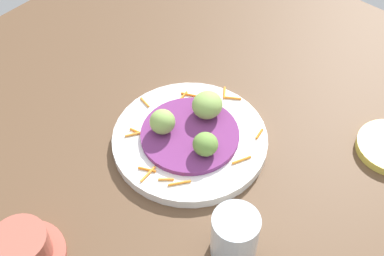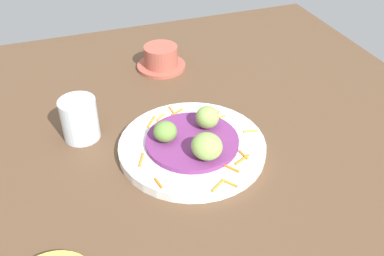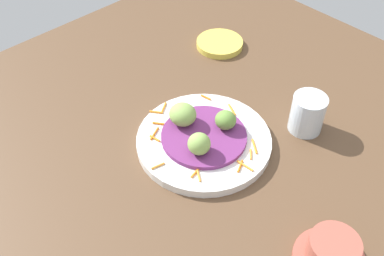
{
  "view_description": "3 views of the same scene",
  "coord_description": "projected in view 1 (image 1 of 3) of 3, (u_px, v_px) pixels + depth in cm",
  "views": [
    {
      "loc": [
        34.45,
        -40.68,
        67.55
      ],
      "look_at": [
        -1.62,
        0.32,
        5.65
      ],
      "focal_mm": 48.04,
      "sensor_mm": 36.0,
      "label": 1
    },
    {
      "loc": [
        18.07,
        55.66,
        51.01
      ],
      "look_at": [
        -2.06,
        -0.82,
        6.29
      ],
      "focal_mm": 41.01,
      "sensor_mm": 36.0,
      "label": 2
    },
    {
      "loc": [
        -43.87,
        -41.04,
        64.48
      ],
      "look_at": [
        -3.17,
        1.82,
        5.92
      ],
      "focal_mm": 42.03,
      "sensor_mm": 36.0,
      "label": 3
    }
  ],
  "objects": [
    {
      "name": "table_surface",
      "position": [
        198.0,
        152.0,
        0.85
      ],
      "size": [
        110.0,
        110.0,
        2.0
      ],
      "primitive_type": "cube",
      "color": "brown",
      "rests_on": "ground"
    },
    {
      "name": "water_glass",
      "position": [
        235.0,
        235.0,
        0.69
      ],
      "size": [
        6.55,
        6.55,
        7.73
      ],
      "primitive_type": "cylinder",
      "color": "silver",
      "rests_on": "table_surface"
    },
    {
      "name": "main_plate",
      "position": [
        192.0,
        138.0,
        0.85
      ],
      "size": [
        25.52,
        25.52,
        1.71
      ],
      "primitive_type": "cylinder",
      "color": "white",
      "rests_on": "table_surface"
    },
    {
      "name": "guac_scoop_left",
      "position": [
        162.0,
        122.0,
        0.82
      ],
      "size": [
        5.68,
        5.68,
        4.05
      ],
      "primitive_type": "ellipsoid",
      "rotation": [
        0.0,
        0.0,
        5.74
      ],
      "color": "#84A851",
      "rests_on": "cabbage_bed"
    },
    {
      "name": "cabbage_bed",
      "position": [
        192.0,
        133.0,
        0.84
      ],
      "size": [
        16.12,
        16.12,
        0.89
      ],
      "primitive_type": "cylinder",
      "color": "#702D6B",
      "rests_on": "main_plate"
    },
    {
      "name": "guac_scoop_center",
      "position": [
        205.0,
        144.0,
        0.79
      ],
      "size": [
        5.61,
        5.61,
        3.54
      ],
      "primitive_type": "ellipsoid",
      "rotation": [
        0.0,
        0.0,
        2.19
      ],
      "color": "olive",
      "rests_on": "cabbage_bed"
    },
    {
      "name": "terracotta_bowl",
      "position": [
        23.0,
        249.0,
        0.7
      ],
      "size": [
        11.06,
        11.06,
        5.27
      ],
      "color": "#A85142",
      "rests_on": "table_surface"
    },
    {
      "name": "carrot_garnish",
      "position": [
        185.0,
        132.0,
        0.84
      ],
      "size": [
        22.49,
        24.5,
        0.4
      ],
      "color": "orange",
      "rests_on": "main_plate"
    },
    {
      "name": "guac_scoop_right",
      "position": [
        207.0,
        105.0,
        0.84
      ],
      "size": [
        5.92,
        6.13,
        4.2
      ],
      "primitive_type": "ellipsoid",
      "rotation": [
        0.0,
        0.0,
        1.76
      ],
      "color": "#84A851",
      "rests_on": "cabbage_bed"
    }
  ]
}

